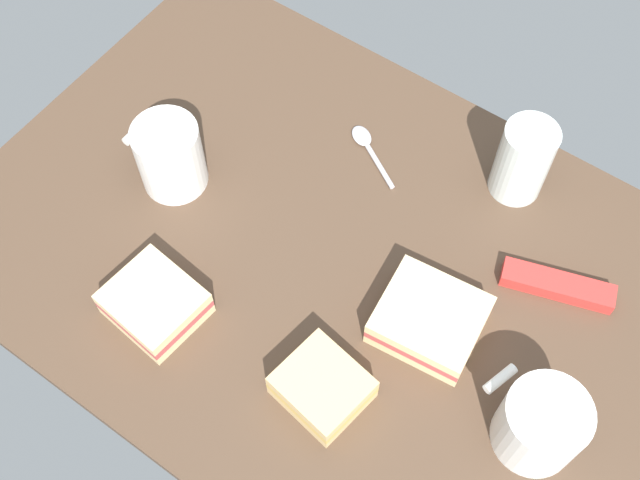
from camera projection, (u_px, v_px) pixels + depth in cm
name	position (u px, v px, depth cm)	size (l,w,h in cm)	color
tabletop	(320.00, 255.00, 102.54)	(90.00, 64.00, 2.00)	#4C3828
coffee_mug_black	(170.00, 156.00, 102.60)	(10.75, 8.58, 10.22)	white
coffee_mug_milky	(541.00, 424.00, 85.99)	(11.91, 9.32, 8.98)	white
sandwich_main	(322.00, 387.00, 90.55)	(10.64, 9.86, 4.40)	#DBB77A
sandwich_side	(155.00, 303.00, 95.69)	(11.39, 10.46, 4.40)	beige
sandwich_extra	(430.00, 320.00, 94.66)	(13.02, 11.96, 4.40)	beige
glass_of_milk	(522.00, 162.00, 102.02)	(6.91, 6.91, 11.46)	silver
spoon	(368.00, 146.00, 109.33)	(10.35, 6.94, 0.80)	silver
snack_bar	(557.00, 285.00, 98.21)	(13.72, 3.19, 2.00)	red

